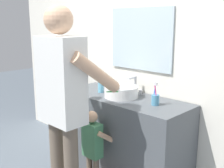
{
  "coord_description": "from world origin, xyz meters",
  "views": [
    {
      "loc": [
        1.8,
        -1.7,
        1.6
      ],
      "look_at": [
        0.0,
        0.15,
        1.02
      ],
      "focal_mm": 44.81,
      "sensor_mm": 36.0,
      "label": 1
    }
  ],
  "objects_px": {
    "toothbrush_cup": "(155,99)",
    "soap_bottle": "(101,86)",
    "adult_parent": "(63,93)",
    "child_toddler": "(93,145)"
  },
  "relations": [
    {
      "from": "toothbrush_cup",
      "to": "soap_bottle",
      "type": "distance_m",
      "value": 0.69
    },
    {
      "from": "adult_parent",
      "to": "soap_bottle",
      "type": "bearing_deg",
      "value": 112.3
    },
    {
      "from": "soap_bottle",
      "to": "toothbrush_cup",
      "type": "bearing_deg",
      "value": 1.78
    },
    {
      "from": "child_toddler",
      "to": "soap_bottle",
      "type": "bearing_deg",
      "value": 127.2
    },
    {
      "from": "child_toddler",
      "to": "adult_parent",
      "type": "relative_size",
      "value": 0.47
    },
    {
      "from": "child_toddler",
      "to": "adult_parent",
      "type": "xyz_separation_m",
      "value": [
        -0.0,
        -0.31,
        0.55
      ]
    },
    {
      "from": "soap_bottle",
      "to": "adult_parent",
      "type": "relative_size",
      "value": 0.1
    },
    {
      "from": "child_toddler",
      "to": "adult_parent",
      "type": "bearing_deg",
      "value": -90.57
    },
    {
      "from": "soap_bottle",
      "to": "child_toddler",
      "type": "height_order",
      "value": "soap_bottle"
    },
    {
      "from": "toothbrush_cup",
      "to": "soap_bottle",
      "type": "relative_size",
      "value": 1.25
    }
  ]
}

